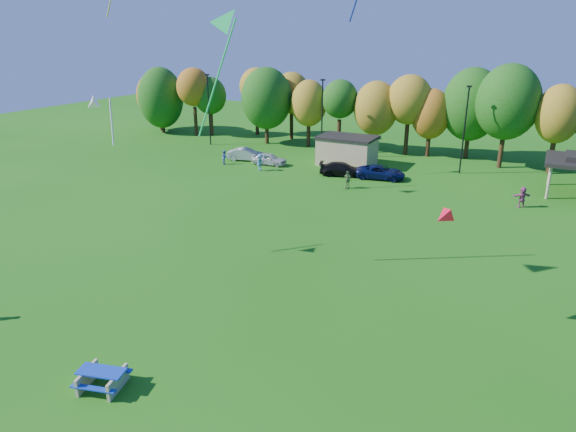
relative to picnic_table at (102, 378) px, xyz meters
The scene contains 16 objects.
ground 6.08m from the picnic_table, 27.94° to the left, with size 160.00×160.00×0.00m, color #19600F.
tree_line 48.85m from the picnic_table, 84.89° to the left, with size 93.57×10.55×11.15m.
lamp_posts 43.69m from the picnic_table, 80.26° to the left, with size 64.50×0.25×9.09m.
utility_building 41.12m from the picnic_table, 96.50° to the left, with size 6.30×4.30×3.25m.
picnic_table is the anchor object (origin of this frame).
car_a 38.86m from the picnic_table, 108.64° to the left, with size 1.60×3.97×1.35m, color silver.
car_b 40.64m from the picnic_table, 112.89° to the left, with size 1.51×4.34×1.43m, color #ACABB1.
car_c 36.93m from the picnic_table, 89.19° to the left, with size 2.27×4.91×1.37m, color #0B1346.
car_d 36.47m from the picnic_table, 95.36° to the left, with size 1.92×4.73×1.37m, color black.
far_person_0 32.29m from the picnic_table, 92.30° to the left, with size 1.00×0.42×1.71m, color #69804E.
far_person_2 38.80m from the picnic_table, 116.09° to the left, with size 0.77×0.60×1.58m, color #5361B7.
far_person_3 36.53m from the picnic_table, 67.49° to the left, with size 1.68×0.54×1.82m, color #AD487E.
far_person_4 36.24m from the picnic_table, 109.39° to the left, with size 1.18×0.68×1.82m, color teal.
kite_2 17.40m from the picnic_table, 133.21° to the left, with size 1.73×1.88×3.38m.
kite_3 17.16m from the picnic_table, 45.01° to the left, with size 1.47×1.58×1.28m.
kite_9 18.30m from the picnic_table, 93.16° to the left, with size 3.95×3.11×7.40m.
Camera 1 is at (9.79, -15.27, 14.23)m, focal length 32.00 mm.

